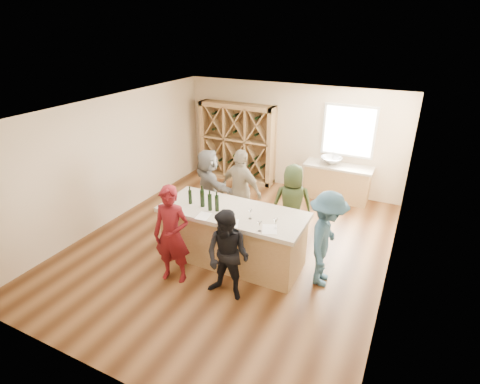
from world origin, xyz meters
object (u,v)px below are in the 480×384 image
at_px(wine_rack, 237,143).
at_px(wine_bottle_c, 202,198).
at_px(wine_bottle_e, 217,203).
at_px(person_far_left, 209,185).
at_px(person_near_right, 228,256).
at_px(person_far_right, 292,204).
at_px(tasting_counter_base, 233,238).
at_px(person_far_mid, 241,190).
at_px(wine_bottle_d, 210,202).
at_px(sink, 331,161).
at_px(person_near_left, 172,235).
at_px(wine_bottle_a, 190,197).
at_px(person_server, 326,240).

xyz_separation_m(wine_rack, wine_bottle_c, (1.19, -3.82, 0.15)).
distance_m(wine_bottle_e, person_far_left, 1.81).
relative_size(person_near_right, person_far_right, 0.95).
height_order(tasting_counter_base, person_far_right, person_far_right).
xyz_separation_m(wine_bottle_e, person_far_left, (-1.03, 1.43, -0.39)).
relative_size(person_near_right, person_far_mid, 0.87).
bearing_deg(wine_bottle_d, wine_bottle_c, 160.57).
bearing_deg(sink, person_near_left, -109.29).
relative_size(wine_bottle_c, person_near_right, 0.21).
distance_m(wine_bottle_e, person_far_right, 1.72).
bearing_deg(person_far_left, wine_bottle_a, 140.88).
bearing_deg(person_near_left, sink, 59.48).
height_order(wine_rack, wine_bottle_c, wine_rack).
relative_size(sink, person_server, 0.31).
bearing_deg(wine_bottle_a, wine_rack, 103.57).
bearing_deg(person_far_right, wine_bottle_d, 31.30).
height_order(person_near_left, person_far_left, person_near_left).
relative_size(wine_bottle_e, person_near_left, 0.17).
relative_size(wine_bottle_c, person_far_left, 0.20).
bearing_deg(wine_bottle_a, person_near_left, -79.08).
bearing_deg(wine_bottle_d, tasting_counter_base, 25.11).
relative_size(sink, wine_bottle_a, 1.98).
bearing_deg(wine_rack, person_near_left, -76.91).
distance_m(sink, wine_bottle_e, 3.97).
xyz_separation_m(person_near_left, person_near_right, (1.08, -0.00, -0.10)).
relative_size(wine_bottle_a, person_far_left, 0.16).
height_order(wine_bottle_e, person_server, person_server).
bearing_deg(wine_bottle_d, wine_bottle_e, 15.65).
distance_m(tasting_counter_base, wine_bottle_a, 1.11).
bearing_deg(person_far_mid, person_far_right, -164.50).
bearing_deg(wine_bottle_e, person_far_mid, 96.96).
xyz_separation_m(wine_bottle_e, person_far_mid, (-0.16, 1.34, -0.32)).
distance_m(wine_bottle_a, wine_bottle_c, 0.27).
height_order(wine_rack, person_far_mid, wine_rack).
height_order(tasting_counter_base, wine_bottle_a, wine_bottle_a).
bearing_deg(person_server, person_far_right, 37.17).
bearing_deg(wine_bottle_c, wine_bottle_d, -19.43).
xyz_separation_m(wine_bottle_d, person_far_right, (1.11, 1.39, -0.40)).
relative_size(wine_bottle_e, person_near_right, 0.19).
bearing_deg(wine_bottle_d, person_far_mid, 91.53).
bearing_deg(sink, tasting_counter_base, -104.34).
height_order(wine_rack, wine_bottle_e, wine_rack).
distance_m(tasting_counter_base, wine_bottle_e, 0.79).
bearing_deg(wine_bottle_c, person_far_mid, 82.64).
distance_m(person_near_right, person_server, 1.70).
relative_size(person_near_right, person_far_left, 0.94).
distance_m(wine_bottle_a, person_server, 2.60).
bearing_deg(wine_bottle_c, person_far_right, 45.00).
relative_size(wine_bottle_a, person_near_left, 0.15).
xyz_separation_m(sink, person_near_left, (-1.61, -4.61, -0.12)).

